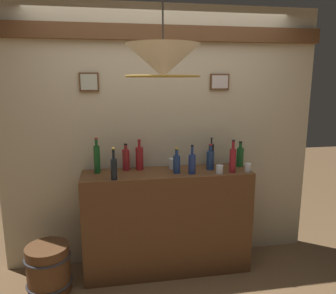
# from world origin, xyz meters

# --- Properties ---
(panelled_rear_partition) EXTENTS (3.16, 0.15, 2.57)m
(panelled_rear_partition) POSITION_xyz_m (-0.00, 1.10, 1.35)
(panelled_rear_partition) COLOR beige
(panelled_rear_partition) RESTS_ON ground
(bar_shelf_unit) EXTENTS (1.60, 0.42, 1.01)m
(bar_shelf_unit) POSITION_xyz_m (0.00, 0.81, 0.51)
(bar_shelf_unit) COLOR brown
(bar_shelf_unit) RESTS_ON ground
(liquor_bottle_scotch) EXTENTS (0.07, 0.07, 0.24)m
(liquor_bottle_scotch) POSITION_xyz_m (0.08, 0.75, 1.10)
(liquor_bottle_scotch) COLOR navy
(liquor_bottle_scotch) RESTS_ON bar_shelf_unit
(liquor_bottle_whiskey) EXTENTS (0.06, 0.06, 0.33)m
(liquor_bottle_whiskey) POSITION_xyz_m (-0.65, 0.88, 1.15)
(liquor_bottle_whiskey) COLOR #175422
(liquor_bottle_whiskey) RESTS_ON bar_shelf_unit
(liquor_bottle_brandy) EXTENTS (0.07, 0.07, 0.30)m
(liquor_bottle_brandy) POSITION_xyz_m (-0.25, 0.93, 1.13)
(liquor_bottle_brandy) COLOR maroon
(liquor_bottle_brandy) RESTS_ON bar_shelf_unit
(liquor_bottle_tequila) EXTENTS (0.07, 0.07, 0.26)m
(liquor_bottle_tequila) POSITION_xyz_m (-0.38, 0.94, 1.12)
(liquor_bottle_tequila) COLOR maroon
(liquor_bottle_tequila) RESTS_ON bar_shelf_unit
(liquor_bottle_mezcal) EXTENTS (0.06, 0.06, 0.31)m
(liquor_bottle_mezcal) POSITION_xyz_m (0.60, 0.69, 1.13)
(liquor_bottle_mezcal) COLOR maroon
(liquor_bottle_mezcal) RESTS_ON bar_shelf_unit
(liquor_bottle_bourbon) EXTENTS (0.05, 0.05, 0.29)m
(liquor_bottle_bourbon) POSITION_xyz_m (0.47, 0.94, 1.13)
(liquor_bottle_bourbon) COLOR black
(liquor_bottle_bourbon) RESTS_ON bar_shelf_unit
(liquor_bottle_rum) EXTENTS (0.07, 0.07, 0.27)m
(liquor_bottle_rum) POSITION_xyz_m (0.22, 0.72, 1.11)
(liquor_bottle_rum) COLOR navy
(liquor_bottle_rum) RESTS_ON bar_shelf_unit
(liquor_bottle_port) EXTENTS (0.06, 0.06, 0.28)m
(liquor_bottle_port) POSITION_xyz_m (-0.50, 0.65, 1.12)
(liquor_bottle_port) COLOR black
(liquor_bottle_port) RESTS_ON bar_shelf_unit
(liquor_bottle_gin) EXTENTS (0.07, 0.07, 0.25)m
(liquor_bottle_gin) POSITION_xyz_m (0.75, 0.89, 1.11)
(liquor_bottle_gin) COLOR #185222
(liquor_bottle_gin) RESTS_ON bar_shelf_unit
(liquor_bottle_amaro) EXTENTS (0.07, 0.07, 0.25)m
(liquor_bottle_amaro) POSITION_xyz_m (0.42, 0.82, 1.11)
(liquor_bottle_amaro) COLOR navy
(liquor_bottle_amaro) RESTS_ON bar_shelf_unit
(glass_tumbler_rocks) EXTENTS (0.07, 0.07, 0.10)m
(glass_tumbler_rocks) POSITION_xyz_m (0.07, 0.91, 1.06)
(glass_tumbler_rocks) COLOR silver
(glass_tumbler_rocks) RESTS_ON bar_shelf_unit
(glass_tumbler_highball) EXTENTS (0.06, 0.06, 0.08)m
(glass_tumbler_highball) POSITION_xyz_m (0.76, 0.69, 1.05)
(glass_tumbler_highball) COLOR silver
(glass_tumbler_highball) RESTS_ON bar_shelf_unit
(glass_tumbler_shot) EXTENTS (0.07, 0.07, 0.08)m
(glass_tumbler_shot) POSITION_xyz_m (0.47, 0.68, 1.05)
(glass_tumbler_shot) COLOR silver
(glass_tumbler_shot) RESTS_ON bar_shelf_unit
(pendant_lamp) EXTENTS (0.52, 0.52, 0.53)m
(pendant_lamp) POSITION_xyz_m (-0.14, 0.14, 1.99)
(pendant_lamp) COLOR #EFE5C6
(wooden_barrel) EXTENTS (0.40, 0.40, 0.44)m
(wooden_barrel) POSITION_xyz_m (-1.10, 0.62, 0.22)
(wooden_barrel) COLOR brown
(wooden_barrel) RESTS_ON ground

